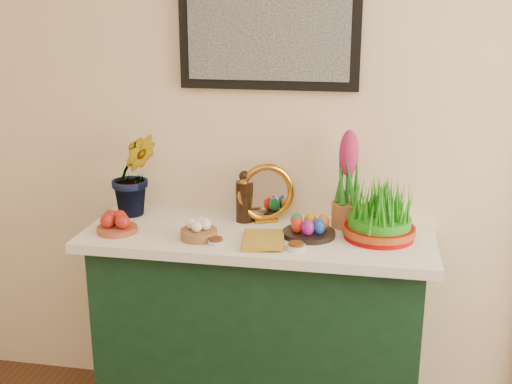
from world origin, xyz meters
TOP-DOWN VIEW (x-y plane):
  - room at (0.06, 0.11)m, footprint 4.50×4.54m
  - sideboard at (-0.34, 2.00)m, footprint 1.30×0.45m
  - tablecloth at (-0.34, 2.00)m, footprint 1.40×0.55m
  - hyacinth_green at (-0.90, 2.12)m, footprint 0.31×0.29m
  - apple_bowl at (-0.89, 1.89)m, footprint 0.19×0.19m
  - garlic_basket at (-0.55, 1.88)m, footprint 0.19×0.19m
  - vinegar_cruet at (-0.42, 2.12)m, footprint 0.08×0.08m
  - mirror at (-0.33, 2.14)m, footprint 0.25×0.15m
  - book at (-0.37, 1.87)m, footprint 0.17×0.23m
  - spice_dish_left at (-0.47, 1.83)m, footprint 0.06×0.06m
  - spice_dish_right at (-0.16, 1.83)m, footprint 0.07×0.07m
  - egg_plate at (-0.13, 1.99)m, footprint 0.21×0.21m
  - hyacinth_pink at (0.01, 2.13)m, footprint 0.12×0.12m
  - wheatgrass_sabzeh at (0.14, 2.02)m, footprint 0.28×0.28m

SIDE VIEW (x-z plane):
  - sideboard at x=-0.34m, z-range 0.00..0.85m
  - tablecloth at x=-0.34m, z-range 0.85..0.89m
  - spice_dish_left at x=-0.47m, z-range 0.89..0.91m
  - spice_dish_right at x=-0.16m, z-range 0.89..0.92m
  - book at x=-0.37m, z-range 0.89..0.92m
  - egg_plate at x=-0.13m, z-range 0.88..0.97m
  - garlic_basket at x=-0.55m, z-range 0.88..0.96m
  - apple_bowl at x=-0.89m, z-range 0.88..0.97m
  - vinegar_cruet at x=-0.42m, z-range 0.88..1.10m
  - wheatgrass_sabzeh at x=0.14m, z-range 0.88..1.11m
  - mirror at x=-0.33m, z-range 0.89..1.13m
  - hyacinth_pink at x=0.01m, z-range 0.87..1.27m
  - hyacinth_green at x=-0.90m, z-range 0.89..1.37m
  - room at x=0.06m, z-range 0.34..3.06m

